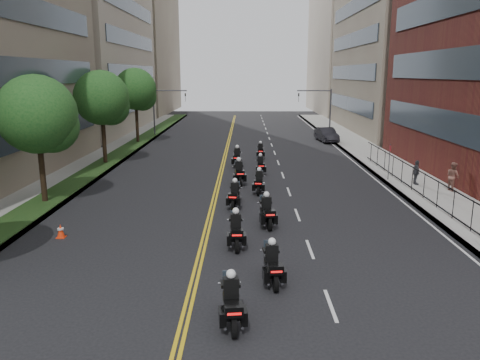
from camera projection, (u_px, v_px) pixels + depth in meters
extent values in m
plane|color=black|center=(233.00, 305.00, 15.30)|extent=(160.00, 160.00, 0.00)
cube|color=gray|center=(382.00, 162.00, 39.52)|extent=(4.00, 90.00, 0.15)
cube|color=gray|center=(100.00, 161.00, 39.78)|extent=(4.00, 90.00, 0.15)
cube|color=#173C15|center=(109.00, 160.00, 39.75)|extent=(2.00, 90.00, 0.04)
cube|color=#333F4C|center=(450.00, 134.00, 30.94)|extent=(0.12, 25.80, 1.80)
cube|color=#333F4C|center=(456.00, 72.00, 30.04)|extent=(0.12, 25.80, 1.80)
cube|color=#333F4C|center=(463.00, 6.00, 29.15)|extent=(0.12, 25.80, 1.80)
cube|color=#816E5E|center=(414.00, 11.00, 58.50)|extent=(15.00, 28.00, 30.00)
cube|color=#333F4C|center=(349.00, 104.00, 61.15)|extent=(0.12, 24.08, 1.80)
cube|color=#333F4C|center=(350.00, 72.00, 60.26)|extent=(0.12, 24.08, 1.80)
cube|color=#333F4C|center=(352.00, 40.00, 59.37)|extent=(0.12, 24.08, 1.80)
cube|color=#333F4C|center=(354.00, 7.00, 58.47)|extent=(0.12, 24.08, 1.80)
cube|color=#AC9C8B|center=(357.00, 43.00, 88.19)|extent=(15.00, 28.00, 26.00)
cube|color=#333F4C|center=(31.00, 133.00, 31.24)|extent=(0.12, 25.80, 1.80)
cube|color=#333F4C|center=(25.00, 72.00, 30.35)|extent=(0.12, 25.80, 1.80)
cube|color=#333F4C|center=(18.00, 7.00, 29.45)|extent=(0.12, 25.80, 1.80)
cube|color=#333F4C|center=(136.00, 104.00, 61.45)|extent=(0.12, 24.08, 1.80)
cube|color=#333F4C|center=(135.00, 72.00, 60.56)|extent=(0.12, 24.08, 1.80)
cube|color=#333F4C|center=(133.00, 40.00, 59.67)|extent=(0.12, 24.08, 1.80)
cube|color=#333F4C|center=(132.00, 7.00, 58.78)|extent=(0.12, 24.08, 1.80)
cube|color=#816E5E|center=(128.00, 43.00, 88.66)|extent=(16.00, 28.00, 26.00)
cube|color=black|center=(432.00, 178.00, 26.52)|extent=(0.05, 28.00, 0.05)
cube|color=black|center=(430.00, 200.00, 26.81)|extent=(0.05, 28.00, 0.05)
cylinder|color=#332516|center=(42.00, 163.00, 26.58)|extent=(0.32, 0.32, 4.83)
sphere|color=#194D1D|center=(37.00, 114.00, 25.96)|extent=(4.40, 4.40, 4.40)
sphere|color=#194D1D|center=(52.00, 126.00, 26.50)|extent=(3.08, 3.08, 3.08)
cylinder|color=#332516|center=(104.00, 134.00, 38.24)|extent=(0.32, 0.32, 5.11)
sphere|color=#194D1D|center=(101.00, 98.00, 37.59)|extent=(4.40, 4.40, 4.40)
sphere|color=#194D1D|center=(111.00, 107.00, 38.14)|extent=(3.08, 3.08, 3.08)
cylinder|color=#332516|center=(137.00, 118.00, 49.91)|extent=(0.32, 0.32, 5.39)
sphere|color=#194D1D|center=(135.00, 89.00, 49.22)|extent=(4.40, 4.40, 4.40)
sphere|color=#194D1D|center=(142.00, 96.00, 49.78)|extent=(3.08, 3.08, 3.08)
cylinder|color=#3F3F44|center=(330.00, 113.00, 55.50)|extent=(0.18, 0.18, 5.60)
cylinder|color=#3F3F44|center=(314.00, 91.00, 54.94)|extent=(4.00, 0.14, 0.14)
imported|color=black|center=(299.00, 97.00, 55.14)|extent=(0.16, 0.20, 1.00)
cylinder|color=#3F3F44|center=(154.00, 113.00, 55.72)|extent=(0.18, 0.18, 5.60)
cylinder|color=#3F3F44|center=(170.00, 91.00, 55.12)|extent=(4.00, 0.14, 0.14)
imported|color=black|center=(185.00, 97.00, 55.28)|extent=(0.16, 0.20, 1.00)
cylinder|color=black|center=(234.00, 326.00, 13.34)|extent=(0.22, 0.70, 0.69)
cylinder|color=black|center=(229.00, 300.00, 14.92)|extent=(0.22, 0.70, 0.69)
cube|color=black|center=(231.00, 304.00, 14.06)|extent=(0.58, 1.41, 0.41)
cube|color=silver|center=(231.00, 310.00, 14.17)|extent=(0.45, 0.60, 0.30)
cube|color=black|center=(234.00, 310.00, 13.22)|extent=(0.57, 0.48, 0.33)
cube|color=red|center=(234.00, 314.00, 13.02)|extent=(0.41, 0.08, 0.07)
cube|color=black|center=(231.00, 287.00, 14.00)|extent=(0.48, 0.33, 0.63)
sphere|color=white|center=(231.00, 274.00, 13.91)|extent=(0.29, 0.29, 0.29)
cylinder|color=black|center=(275.00, 283.00, 16.15)|extent=(0.21, 0.68, 0.67)
cylinder|color=black|center=(268.00, 264.00, 17.69)|extent=(0.21, 0.68, 0.67)
cube|color=black|center=(272.00, 266.00, 16.86)|extent=(0.55, 1.37, 0.40)
cube|color=silver|center=(272.00, 271.00, 16.95)|extent=(0.43, 0.58, 0.30)
cube|color=black|center=(276.00, 269.00, 16.03)|extent=(0.55, 0.47, 0.32)
cube|color=red|center=(277.00, 272.00, 15.84)|extent=(0.40, 0.07, 0.07)
cube|color=black|center=(272.00, 253.00, 16.79)|extent=(0.46, 0.32, 0.61)
sphere|color=white|center=(272.00, 242.00, 16.71)|extent=(0.29, 0.29, 0.29)
cylinder|color=black|center=(237.00, 245.00, 19.63)|extent=(0.19, 0.71, 0.70)
cylinder|color=black|center=(235.00, 232.00, 21.23)|extent=(0.19, 0.71, 0.70)
cube|color=black|center=(236.00, 232.00, 20.37)|extent=(0.52, 1.41, 0.41)
cube|color=silver|center=(236.00, 237.00, 20.47)|extent=(0.43, 0.59, 0.31)
cube|color=black|center=(237.00, 233.00, 19.51)|extent=(0.56, 0.47, 0.33)
cube|color=red|center=(237.00, 235.00, 19.31)|extent=(0.41, 0.06, 0.07)
cube|color=black|center=(236.00, 221.00, 20.30)|extent=(0.47, 0.32, 0.64)
sphere|color=white|center=(236.00, 211.00, 20.22)|extent=(0.30, 0.30, 0.30)
cylinder|color=black|center=(269.00, 224.00, 22.39)|extent=(0.24, 0.71, 0.70)
cylinder|color=black|center=(264.00, 214.00, 23.98)|extent=(0.24, 0.71, 0.70)
cube|color=black|center=(266.00, 213.00, 23.13)|extent=(0.61, 1.43, 0.41)
cube|color=silver|center=(266.00, 217.00, 23.23)|extent=(0.46, 0.61, 0.31)
cube|color=black|center=(270.00, 213.00, 22.28)|extent=(0.59, 0.50, 0.33)
cube|color=red|center=(270.00, 215.00, 22.07)|extent=(0.41, 0.09, 0.07)
cube|color=black|center=(266.00, 203.00, 23.06)|extent=(0.49, 0.35, 0.64)
sphere|color=white|center=(267.00, 194.00, 22.97)|extent=(0.30, 0.30, 0.30)
cylinder|color=black|center=(233.00, 205.00, 25.62)|extent=(0.21, 0.69, 0.68)
cylinder|color=black|center=(237.00, 198.00, 27.16)|extent=(0.21, 0.69, 0.68)
cube|color=black|center=(235.00, 197.00, 26.33)|extent=(0.55, 1.38, 0.40)
cube|color=silver|center=(235.00, 200.00, 26.43)|extent=(0.43, 0.58, 0.30)
cube|color=black|center=(233.00, 196.00, 25.50)|extent=(0.56, 0.47, 0.32)
cube|color=red|center=(233.00, 197.00, 25.30)|extent=(0.40, 0.07, 0.07)
cube|color=black|center=(235.00, 188.00, 26.26)|extent=(0.46, 0.32, 0.62)
sphere|color=white|center=(235.00, 180.00, 26.18)|extent=(0.29, 0.29, 0.29)
cylinder|color=black|center=(258.00, 191.00, 28.83)|extent=(0.20, 0.67, 0.66)
cylinder|color=black|center=(260.00, 185.00, 30.35)|extent=(0.20, 0.67, 0.66)
cube|color=black|center=(259.00, 183.00, 29.53)|extent=(0.53, 1.35, 0.39)
cube|color=silver|center=(259.00, 187.00, 29.63)|extent=(0.42, 0.57, 0.29)
cube|color=black|center=(258.00, 183.00, 28.72)|extent=(0.54, 0.45, 0.31)
cube|color=red|center=(258.00, 184.00, 28.53)|extent=(0.39, 0.07, 0.07)
cube|color=black|center=(259.00, 176.00, 29.47)|extent=(0.45, 0.31, 0.60)
sphere|color=white|center=(259.00, 169.00, 29.39)|extent=(0.28, 0.28, 0.28)
cylinder|color=black|center=(240.00, 181.00, 31.11)|extent=(0.23, 0.76, 0.75)
cylinder|color=black|center=(238.00, 176.00, 32.82)|extent=(0.23, 0.76, 0.75)
cube|color=black|center=(239.00, 174.00, 31.90)|extent=(0.61, 1.52, 0.44)
cube|color=silver|center=(239.00, 177.00, 32.01)|extent=(0.48, 0.64, 0.33)
cube|color=black|center=(240.00, 173.00, 30.99)|extent=(0.61, 0.52, 0.35)
cube|color=red|center=(240.00, 174.00, 30.77)|extent=(0.44, 0.08, 0.08)
cube|color=black|center=(239.00, 166.00, 31.83)|extent=(0.51, 0.36, 0.68)
sphere|color=white|center=(239.00, 159.00, 31.74)|extent=(0.32, 0.32, 0.32)
cylinder|color=black|center=(261.00, 172.00, 34.36)|extent=(0.16, 0.65, 0.64)
cylinder|color=black|center=(260.00, 168.00, 35.83)|extent=(0.16, 0.65, 0.64)
cube|color=black|center=(260.00, 166.00, 35.04)|extent=(0.45, 1.29, 0.38)
cube|color=silver|center=(260.00, 169.00, 35.13)|extent=(0.38, 0.53, 0.28)
cube|color=black|center=(261.00, 165.00, 34.25)|extent=(0.51, 0.42, 0.30)
cube|color=red|center=(261.00, 166.00, 34.07)|extent=(0.38, 0.05, 0.07)
cube|color=black|center=(260.00, 160.00, 34.98)|extent=(0.43, 0.28, 0.58)
sphere|color=white|center=(260.00, 155.00, 34.90)|extent=(0.27, 0.27, 0.27)
cylinder|color=black|center=(237.00, 164.00, 37.10)|extent=(0.17, 0.72, 0.71)
cylinder|color=black|center=(238.00, 160.00, 38.74)|extent=(0.17, 0.72, 0.71)
cube|color=black|center=(237.00, 159.00, 37.85)|extent=(0.50, 1.43, 0.42)
cube|color=silver|center=(237.00, 161.00, 37.96)|extent=(0.42, 0.59, 0.31)
cube|color=black|center=(237.00, 157.00, 36.98)|extent=(0.56, 0.46, 0.34)
cube|color=red|center=(236.00, 158.00, 36.77)|extent=(0.42, 0.05, 0.07)
cube|color=black|center=(237.00, 152.00, 37.79)|extent=(0.47, 0.31, 0.65)
sphere|color=white|center=(237.00, 147.00, 37.70)|extent=(0.30, 0.30, 0.30)
cylinder|color=black|center=(261.00, 156.00, 40.88)|extent=(0.13, 0.63, 0.63)
cylinder|color=black|center=(260.00, 153.00, 42.32)|extent=(0.13, 0.63, 0.63)
cube|color=black|center=(260.00, 152.00, 41.54)|extent=(0.40, 1.24, 0.37)
cube|color=silver|center=(260.00, 154.00, 41.64)|extent=(0.35, 0.51, 0.28)
cube|color=black|center=(261.00, 151.00, 40.78)|extent=(0.48, 0.39, 0.29)
cube|color=red|center=(261.00, 151.00, 40.59)|extent=(0.37, 0.03, 0.06)
cube|color=black|center=(260.00, 147.00, 41.49)|extent=(0.41, 0.26, 0.57)
sphere|color=white|center=(260.00, 142.00, 41.41)|extent=(0.27, 0.27, 0.27)
imported|color=black|center=(326.00, 135.00, 51.70)|extent=(2.19, 4.82, 1.53)
imported|color=#89584A|center=(453.00, 176.00, 29.42)|extent=(0.88, 1.03, 1.82)
imported|color=#3A3B41|center=(416.00, 172.00, 31.01)|extent=(0.42, 0.97, 1.64)
cube|color=#FF340D|center=(61.00, 237.00, 21.57)|extent=(0.39, 0.39, 0.03)
cone|color=#FF340D|center=(61.00, 231.00, 21.50)|extent=(0.37, 0.37, 0.65)
cylinder|color=silver|center=(61.00, 229.00, 21.48)|extent=(0.29, 0.29, 0.07)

